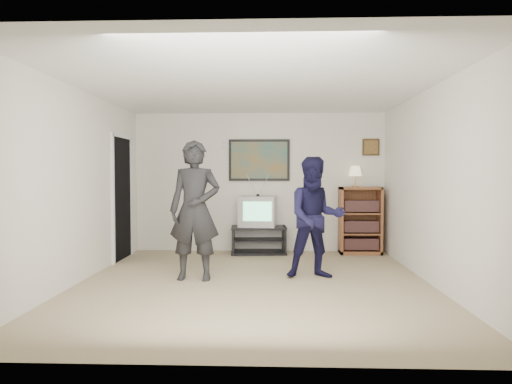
# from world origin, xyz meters

# --- Properties ---
(room_shell) EXTENTS (4.51, 5.00, 2.51)m
(room_shell) POSITION_xyz_m (0.00, 0.35, 1.25)
(room_shell) COLOR #987D61
(room_shell) RESTS_ON ground
(media_stand) EXTENTS (0.99, 0.59, 0.48)m
(media_stand) POSITION_xyz_m (-0.00, 2.23, 0.24)
(media_stand) COLOR black
(media_stand) RESTS_ON room_shell
(crt_television) EXTENTS (0.68, 0.60, 0.53)m
(crt_television) POSITION_xyz_m (-0.02, 2.23, 0.75)
(crt_television) COLOR #AAA9A4
(crt_television) RESTS_ON media_stand
(bookshelf) EXTENTS (0.71, 0.41, 1.17)m
(bookshelf) POSITION_xyz_m (1.78, 2.28, 0.59)
(bookshelf) COLOR brown
(bookshelf) RESTS_ON room_shell
(table_lamp) EXTENTS (0.23, 0.23, 0.37)m
(table_lamp) POSITION_xyz_m (1.70, 2.32, 1.36)
(table_lamp) COLOR beige
(table_lamp) RESTS_ON bookshelf
(person_tall) EXTENTS (0.69, 0.47, 1.85)m
(person_tall) POSITION_xyz_m (-0.79, 0.21, 0.92)
(person_tall) COLOR black
(person_tall) RESTS_ON room_shell
(person_short) EXTENTS (0.85, 0.69, 1.63)m
(person_short) POSITION_xyz_m (0.82, 0.36, 0.82)
(person_short) COLOR black
(person_short) RESTS_ON room_shell
(controller_left) EXTENTS (0.08, 0.13, 0.04)m
(controller_left) POSITION_xyz_m (-0.74, 0.43, 1.19)
(controller_left) COLOR white
(controller_left) RESTS_ON person_tall
(controller_right) EXTENTS (0.06, 0.11, 0.03)m
(controller_right) POSITION_xyz_m (0.86, 0.63, 1.14)
(controller_right) COLOR white
(controller_right) RESTS_ON person_short
(poster) EXTENTS (1.10, 0.03, 0.75)m
(poster) POSITION_xyz_m (0.00, 2.48, 1.65)
(poster) COLOR black
(poster) RESTS_ON room_shell
(air_vent) EXTENTS (0.28, 0.02, 0.14)m
(air_vent) POSITION_xyz_m (-0.55, 2.48, 1.95)
(air_vent) COLOR white
(air_vent) RESTS_ON room_shell
(small_picture) EXTENTS (0.30, 0.03, 0.30)m
(small_picture) POSITION_xyz_m (2.00, 2.48, 1.88)
(small_picture) COLOR black
(small_picture) RESTS_ON room_shell
(doorway) EXTENTS (0.03, 0.85, 2.00)m
(doorway) POSITION_xyz_m (-2.23, 1.60, 1.00)
(doorway) COLOR black
(doorway) RESTS_ON room_shell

